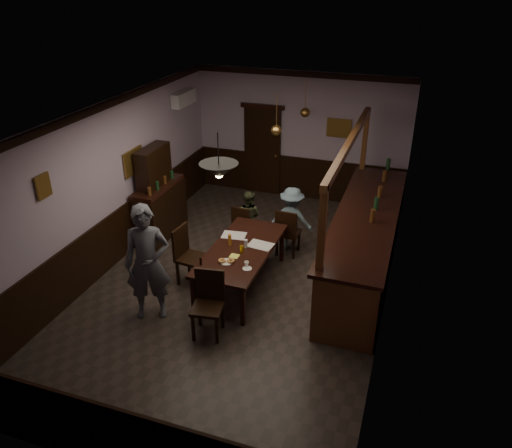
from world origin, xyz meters
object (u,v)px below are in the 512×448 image
at_px(soda_can, 242,249).
at_px(pendant_brass_far, 305,113).
at_px(chair_near, 209,300).
at_px(bar_counter, 365,242).
at_px(dining_table, 241,252).
at_px(sideboard, 158,201).
at_px(chair_far_right, 287,231).
at_px(chair_side, 187,253).
at_px(pendant_brass_mid, 276,130).
at_px(pendant_iron, 219,171).
at_px(person_standing, 148,263).
at_px(person_seated_left, 248,217).
at_px(chair_far_left, 243,225).
at_px(coffee_cup, 247,264).
at_px(person_seated_right, 292,219).

relative_size(soda_can, pendant_brass_far, 0.15).
distance_m(chair_near, bar_counter, 3.14).
distance_m(dining_table, sideboard, 2.59).
bearing_deg(bar_counter, chair_far_right, 174.68).
relative_size(chair_near, sideboard, 0.55).
height_order(chair_side, pendant_brass_mid, pendant_brass_mid).
xyz_separation_m(chair_far_right, soda_can, (-0.41, -1.38, 0.28)).
distance_m(sideboard, pendant_iron, 3.48).
height_order(soda_can, sideboard, sideboard).
height_order(person_standing, pendant_brass_mid, pendant_brass_mid).
height_order(person_seated_left, pendant_brass_mid, pendant_brass_mid).
relative_size(chair_side, person_standing, 0.55).
bearing_deg(chair_far_left, bar_counter, -176.68).
bearing_deg(pendant_brass_mid, dining_table, -91.46).
bearing_deg(person_standing, pendant_brass_mid, 45.61).
relative_size(dining_table, coffee_cup, 27.67).
relative_size(dining_table, soda_can, 18.45).
relative_size(chair_far_left, coffee_cup, 11.29).
relative_size(person_seated_right, bar_counter, 0.29).
height_order(chair_near, pendant_brass_far, pendant_brass_far).
relative_size(chair_far_right, pendant_iron, 1.47).
relative_size(chair_side, person_seated_right, 0.82).
xyz_separation_m(person_standing, sideboard, (-1.20, 2.48, -0.20)).
height_order(person_standing, person_seated_right, person_standing).
bearing_deg(pendant_iron, chair_side, 146.22).
xyz_separation_m(person_seated_right, sideboard, (-2.74, -0.30, 0.11)).
xyz_separation_m(soda_can, sideboard, (-2.32, 1.36, -0.05)).
bearing_deg(bar_counter, chair_side, -155.60).
bearing_deg(chair_side, dining_table, -73.12).
relative_size(coffee_cup, pendant_iron, 0.12).
distance_m(person_seated_right, pendant_brass_mid, 1.72).
distance_m(dining_table, coffee_cup, 0.60).
xyz_separation_m(chair_near, person_seated_right, (0.50, 2.86, 0.08)).
relative_size(chair_far_right, coffee_cup, 12.16).
distance_m(chair_far_left, pendant_brass_far, 2.75).
bearing_deg(coffee_cup, chair_far_left, 112.78).
distance_m(dining_table, person_seated_right, 1.61).
bearing_deg(chair_near, person_seated_right, 70.61).
relative_size(chair_far_left, chair_side, 0.85).
height_order(chair_side, pendant_brass_far, pendant_brass_far).
bearing_deg(person_seated_right, bar_counter, 165.49).
xyz_separation_m(person_seated_left, pendant_brass_mid, (0.47, 0.26, 1.75)).
xyz_separation_m(chair_side, coffee_cup, (1.22, -0.33, 0.22)).
bearing_deg(pendant_iron, person_standing, -157.60).
bearing_deg(pendant_brass_mid, chair_side, -116.25).
bearing_deg(person_seated_left, coffee_cup, 114.62).
bearing_deg(pendant_brass_far, pendant_iron, -93.65).
bearing_deg(pendant_brass_far, person_standing, -106.36).
distance_m(chair_near, sideboard, 3.40).
bearing_deg(soda_can, pendant_brass_mid, 90.23).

